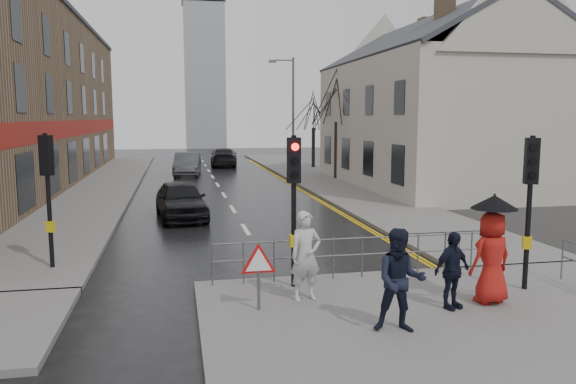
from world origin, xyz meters
name	(u,v)px	position (x,y,z in m)	size (l,w,h in m)	color
ground	(287,295)	(0.00, 0.00, 0.00)	(120.00, 120.00, 0.00)	black
near_pavement	(497,343)	(3.00, -3.50, 0.07)	(10.00, 9.00, 0.14)	#605E5B
left_pavement	(106,182)	(-6.50, 23.00, 0.07)	(4.00, 44.00, 0.14)	#605E5B
right_pavement	(309,175)	(6.50, 25.00, 0.07)	(4.00, 40.00, 0.14)	#605E5B
pavement_bridge_right	(482,248)	(6.50, 3.00, 0.07)	(4.00, 4.20, 0.14)	#605E5B
building_right_cream	(433,102)	(12.00, 18.00, 4.78)	(9.00, 16.40, 10.10)	#BDB7A4
church_tower	(205,77)	(1.50, 62.00, 9.00)	(5.00, 5.00, 18.00)	#9A9CA2
traffic_signal_near_left	(294,184)	(0.20, 0.20, 2.46)	(0.28, 0.27, 3.40)	black
traffic_signal_near_right	(530,185)	(5.20, -1.00, 2.46)	(0.34, 0.33, 3.40)	black
traffic_signal_far_left	(48,177)	(-5.50, 3.00, 2.46)	(0.34, 0.33, 3.40)	black
guard_railing_front	(362,247)	(1.95, 0.60, 0.86)	(7.14, 0.04, 1.00)	#595B5E
warning_sign	(259,265)	(-0.80, -1.21, 1.04)	(0.80, 0.07, 1.35)	#595B5E
street_lamp	(291,106)	(5.82, 28.00, 4.71)	(1.83, 0.25, 8.00)	#595B5E
tree_near	(337,98)	(7.50, 22.00, 5.14)	(2.40, 2.40, 6.58)	#2E2019
tree_far	(314,111)	(8.00, 30.00, 4.42)	(2.40, 2.40, 5.64)	#2E2019
pedestrian_a	(306,256)	(0.25, -0.75, 1.07)	(0.68, 0.45, 1.87)	#B8B9B4
pedestrian_b	(400,281)	(1.49, -2.80, 1.07)	(0.90, 0.70, 1.86)	black
pedestrian_with_umbrella	(492,247)	(3.92, -1.71, 1.31)	(1.03, 0.96, 2.24)	#AC1A14
pedestrian_d	(452,270)	(2.97, -1.87, 0.92)	(0.91, 0.38, 1.55)	black
car_parked	(181,200)	(-2.20, 10.18, 0.74)	(1.76, 4.37, 1.49)	black
car_mid	(187,164)	(-1.60, 26.81, 0.77)	(1.63, 4.68, 1.54)	#3F4144
car_far	(224,157)	(1.44, 33.44, 0.73)	(2.06, 5.06, 1.47)	black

